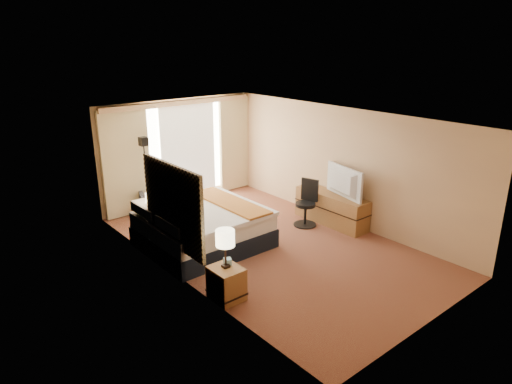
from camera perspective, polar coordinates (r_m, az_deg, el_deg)
floor at (r=9.34m, az=1.81°, el=-6.63°), size 4.20×7.00×0.02m
ceiling at (r=8.56m, az=1.99°, el=9.31°), size 4.20×7.00×0.02m
wall_back at (r=11.62m, az=-9.68°, el=5.03°), size 4.20×0.02×2.60m
wall_front at (r=6.83m, az=21.85°, el=-5.98°), size 4.20×0.02×2.60m
wall_left at (r=7.71m, az=-9.89°, el=-2.07°), size 0.02×7.00×2.60m
wall_right at (r=10.32m, az=10.66°, el=3.24°), size 0.02×7.00×2.60m
headboard at (r=7.89m, az=-10.36°, el=-1.74°), size 0.06×1.85×1.50m
nightstand_left at (r=7.45m, az=-3.72°, el=-11.31°), size 0.45×0.52×0.55m
nightstand_right at (r=9.38m, az=-12.81°, el=-5.16°), size 0.45×0.52×0.55m
media_dresser at (r=10.42m, az=9.40°, el=-2.04°), size 0.50×1.80×0.70m
window at (r=11.71m, az=-8.55°, el=5.29°), size 2.30×0.02×2.30m
curtains at (r=11.49m, az=-9.43°, el=5.45°), size 4.12×0.19×2.56m
bed at (r=9.21m, az=-6.67°, el=-4.40°), size 2.25×2.06×1.09m
loveseat at (r=11.22m, az=-10.93°, el=-1.00°), size 1.49×1.11×0.83m
floor_lamp at (r=10.68m, az=-13.71°, el=3.77°), size 0.24×0.24×1.90m
desk_chair at (r=10.22m, az=6.34°, el=-1.63°), size 0.51×0.51×1.04m
lamp_left at (r=7.12m, az=-3.88°, el=-5.86°), size 0.30×0.30×0.64m
lamp_right at (r=9.14m, az=-12.80°, el=-0.91°), size 0.28×0.28×0.58m
tissue_box at (r=7.39m, az=-3.58°, el=-8.67°), size 0.15×0.15×0.11m
telephone at (r=9.32m, az=-12.88°, el=-3.28°), size 0.20×0.18×0.06m
television at (r=10.01m, az=10.45°, el=1.19°), size 0.40×1.17×0.67m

